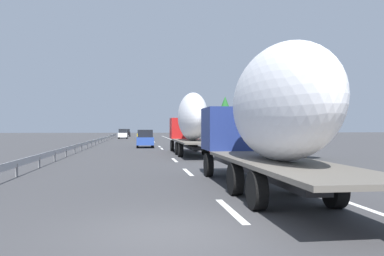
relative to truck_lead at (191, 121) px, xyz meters
name	(u,v)px	position (x,y,z in m)	size (l,w,h in m)	color
ground_plane	(144,146)	(15.96, 3.60, -2.73)	(260.00, 260.00, 0.00)	#38383A
lane_stripe_0	(231,210)	(-22.04, 1.80, -2.73)	(3.20, 0.20, 0.01)	white
lane_stripe_1	(188,172)	(-12.75, 1.80, -2.73)	(3.20, 0.20, 0.01)	white
lane_stripe_2	(175,160)	(-5.38, 1.80, -2.73)	(3.20, 0.20, 0.01)	white
lane_stripe_3	(162,149)	(9.59, 1.80, -2.73)	(3.20, 0.20, 0.01)	white
lane_stripe_4	(159,147)	(14.39, 1.80, -2.73)	(3.20, 0.20, 0.01)	white
lane_stripe_5	(154,142)	(29.78, 1.80, -2.73)	(3.20, 0.20, 0.01)	white
lane_stripe_6	(153,141)	(34.79, 1.80, -2.73)	(3.20, 0.20, 0.01)	white
lane_stripe_7	(151,139)	(47.10, 1.80, -2.73)	(3.20, 0.20, 0.01)	white
edge_line_right	(185,144)	(20.96, -1.90, -2.73)	(110.00, 0.20, 0.01)	white
truck_lead	(191,121)	(0.00, 0.00, 0.00)	(14.09, 2.55, 4.96)	#B21919
truck_trailing	(267,115)	(-19.65, 0.00, -0.10)	(13.85, 2.55, 4.71)	navy
car_blue_sedan	(145,139)	(12.20, 3.51, -1.76)	(4.09, 1.87, 1.97)	#28479E
car_white_van	(123,134)	(49.57, 7.36, -1.76)	(4.05, 1.81, 1.96)	white
car_black_suv	(127,133)	(69.78, 7.20, -1.79)	(4.31, 1.82, 1.89)	black
car_yellow_coupe	(142,135)	(38.67, 3.60, -1.83)	(4.70, 1.80, 1.78)	gold
road_sign	(195,128)	(19.05, -3.10, -0.64)	(0.10, 0.90, 3.02)	gray
tree_0	(225,114)	(15.14, -6.18, 1.15)	(3.25, 3.25, 6.01)	#472D19
tree_1	(196,121)	(45.03, -6.90, 0.75)	(3.85, 3.85, 5.76)	#472D19
tree_2	(304,107)	(-5.33, -7.44, 0.95)	(3.09, 3.09, 5.69)	#472D19
guardrail_median	(95,141)	(18.96, 9.60, -2.16)	(94.00, 0.10, 0.76)	#9EA0A5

